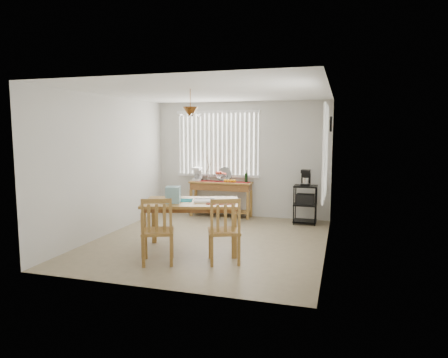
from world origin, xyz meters
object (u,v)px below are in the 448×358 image
(dining_table, at_px, (191,207))
(chair_right, at_px, (224,231))
(sideboard, at_px, (221,190))
(wire_cart, at_px, (305,201))
(cart_items, at_px, (306,178))
(chair_left, at_px, (158,231))

(dining_table, height_order, chair_right, chair_right)
(sideboard, xyz_separation_m, wire_cart, (1.90, -0.19, -0.11))
(cart_items, bearing_deg, wire_cart, -90.00)
(cart_items, distance_m, chair_left, 3.74)
(chair_right, bearing_deg, dining_table, 145.40)
(sideboard, xyz_separation_m, chair_right, (1.00, -3.10, -0.12))
(sideboard, relative_size, cart_items, 4.26)
(cart_items, relative_size, dining_table, 0.19)
(wire_cart, height_order, chair_left, chair_left)
(wire_cart, height_order, dining_table, same)
(wire_cart, relative_size, chair_right, 0.82)
(chair_left, bearing_deg, cart_items, 60.41)
(wire_cart, distance_m, cart_items, 0.48)
(wire_cart, relative_size, cart_items, 2.43)
(sideboard, height_order, cart_items, cart_items)
(sideboard, bearing_deg, chair_left, -88.81)
(cart_items, bearing_deg, chair_left, -119.59)
(wire_cart, bearing_deg, chair_left, -119.65)
(sideboard, relative_size, chair_right, 1.44)
(chair_left, relative_size, chair_right, 1.01)
(sideboard, height_order, chair_left, chair_left)
(cart_items, xyz_separation_m, chair_left, (-1.83, -3.23, -0.48))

